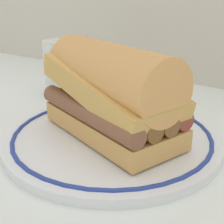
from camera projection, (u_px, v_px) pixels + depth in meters
name	position (u px, v px, depth m)	size (l,w,h in m)	color
ground_plane	(112.00, 150.00, 0.44)	(1.50, 1.50, 0.00)	silver
plate	(112.00, 137.00, 0.46)	(0.29, 0.29, 0.01)	white
sausage_sandwich	(112.00, 92.00, 0.43)	(0.22, 0.16, 0.12)	tan
drinking_glass	(60.00, 72.00, 0.64)	(0.06, 0.06, 0.11)	silver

